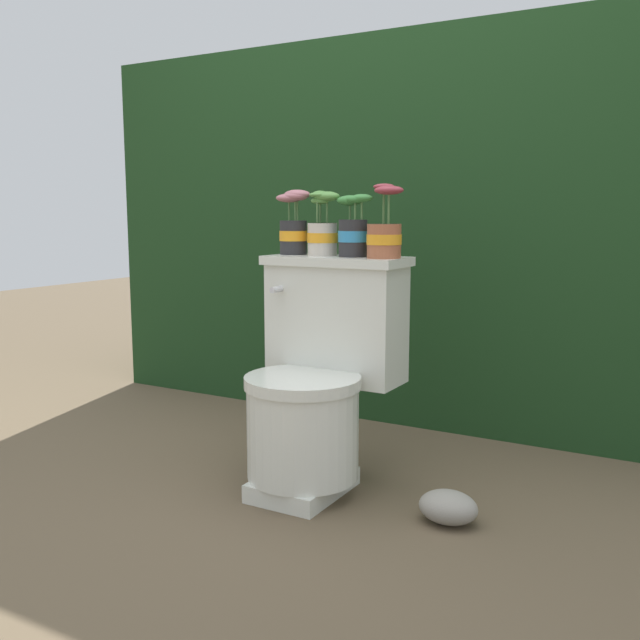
{
  "coord_description": "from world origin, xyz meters",
  "views": [
    {
      "loc": [
        1.21,
        -1.83,
        0.9
      ],
      "look_at": [
        0.08,
        0.15,
        0.55
      ],
      "focal_mm": 40.0,
      "sensor_mm": 36.0,
      "label": 1
    }
  ],
  "objects_px": {
    "potted_plant_midright": "(384,233)",
    "potted_plant_middle": "(353,229)",
    "potted_plant_left": "(294,224)",
    "garden_stone": "(448,507)",
    "toilet": "(318,380)",
    "potted_plant_midleft": "(323,230)"
  },
  "relations": [
    {
      "from": "toilet",
      "to": "potted_plant_midleft",
      "type": "relative_size",
      "value": 3.44
    },
    {
      "from": "potted_plant_middle",
      "to": "potted_plant_midright",
      "type": "bearing_deg",
      "value": -8.68
    },
    {
      "from": "potted_plant_left",
      "to": "potted_plant_midright",
      "type": "bearing_deg",
      "value": -6.11
    },
    {
      "from": "potted_plant_midright",
      "to": "garden_stone",
      "type": "xyz_separation_m",
      "value": [
        0.3,
        -0.19,
        -0.78
      ]
    },
    {
      "from": "toilet",
      "to": "potted_plant_left",
      "type": "xyz_separation_m",
      "value": [
        -0.18,
        0.15,
        0.5
      ]
    },
    {
      "from": "toilet",
      "to": "potted_plant_midright",
      "type": "height_order",
      "value": "potted_plant_midright"
    },
    {
      "from": "garden_stone",
      "to": "potted_plant_midleft",
      "type": "bearing_deg",
      "value": 157.87
    },
    {
      "from": "potted_plant_middle",
      "to": "garden_stone",
      "type": "relative_size",
      "value": 1.17
    },
    {
      "from": "potted_plant_left",
      "to": "potted_plant_midleft",
      "type": "distance_m",
      "value": 0.12
    },
    {
      "from": "potted_plant_middle",
      "to": "potted_plant_midright",
      "type": "height_order",
      "value": "potted_plant_midright"
    },
    {
      "from": "potted_plant_left",
      "to": "potted_plant_midright",
      "type": "relative_size",
      "value": 0.94
    },
    {
      "from": "potted_plant_left",
      "to": "potted_plant_middle",
      "type": "xyz_separation_m",
      "value": [
        0.24,
        -0.02,
        -0.02
      ]
    },
    {
      "from": "potted_plant_midright",
      "to": "potted_plant_middle",
      "type": "bearing_deg",
      "value": 171.32
    },
    {
      "from": "potted_plant_midleft",
      "to": "potted_plant_midright",
      "type": "xyz_separation_m",
      "value": [
        0.24,
        -0.03,
        -0.01
      ]
    },
    {
      "from": "toilet",
      "to": "garden_stone",
      "type": "xyz_separation_m",
      "value": [
        0.48,
        -0.08,
        -0.31
      ]
    },
    {
      "from": "potted_plant_midright",
      "to": "garden_stone",
      "type": "distance_m",
      "value": 0.86
    },
    {
      "from": "potted_plant_midleft",
      "to": "garden_stone",
      "type": "distance_m",
      "value": 0.99
    },
    {
      "from": "potted_plant_midright",
      "to": "toilet",
      "type": "bearing_deg",
      "value": -148.32
    },
    {
      "from": "toilet",
      "to": "potted_plant_midright",
      "type": "bearing_deg",
      "value": 31.68
    },
    {
      "from": "toilet",
      "to": "potted_plant_midleft",
      "type": "bearing_deg",
      "value": 114.27
    },
    {
      "from": "potted_plant_left",
      "to": "garden_stone",
      "type": "distance_m",
      "value": 1.07
    },
    {
      "from": "garden_stone",
      "to": "potted_plant_midright",
      "type": "bearing_deg",
      "value": 147.73
    }
  ]
}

